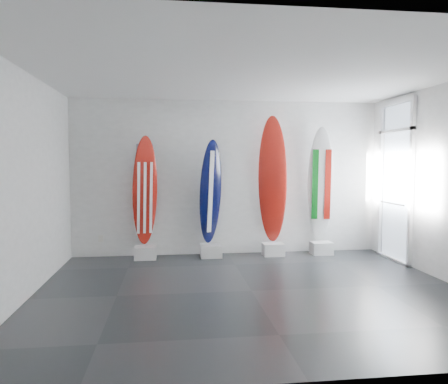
{
  "coord_description": "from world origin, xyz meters",
  "views": [
    {
      "loc": [
        -1.11,
        -5.76,
        1.8
      ],
      "look_at": [
        -0.22,
        1.4,
        1.3
      ],
      "focal_mm": 34.09,
      "sensor_mm": 36.0,
      "label": 1
    }
  ],
  "objects": [
    {
      "name": "surfboard_italy",
      "position": [
        1.81,
        2.28,
        1.36
      ],
      "size": [
        0.55,
        0.36,
        2.25
      ],
      "primitive_type": "ellipsoid",
      "rotation": [
        0.08,
        0.0,
        -0.21
      ],
      "color": "white",
      "rests_on": "display_block_italy"
    },
    {
      "name": "wall_front",
      "position": [
        0.0,
        -2.5,
        1.5
      ],
      "size": [
        6.0,
        0.0,
        6.0
      ],
      "primitive_type": "plane",
      "rotation": [
        -1.57,
        0.0,
        0.0
      ],
      "color": "silver",
      "rests_on": "ground"
    },
    {
      "name": "surfboard_navy",
      "position": [
        -0.37,
        2.28,
        1.23
      ],
      "size": [
        0.53,
        0.43,
        2.0
      ],
      "primitive_type": "ellipsoid",
      "rotation": [
        0.1,
        0.0,
        0.37
      ],
      "color": "black",
      "rests_on": "display_block_navy"
    },
    {
      "name": "floor",
      "position": [
        0.0,
        0.0,
        0.0
      ],
      "size": [
        6.0,
        6.0,
        0.0
      ],
      "primitive_type": "plane",
      "color": "black",
      "rests_on": "ground"
    },
    {
      "name": "display_block_navy",
      "position": [
        -0.37,
        2.18,
        0.12
      ],
      "size": [
        0.4,
        0.3,
        0.24
      ],
      "primitive_type": "cube",
      "color": "white",
      "rests_on": "floor"
    },
    {
      "name": "surfboard_swiss",
      "position": [
        0.84,
        2.28,
        1.46
      ],
      "size": [
        0.62,
        0.47,
        2.45
      ],
      "primitive_type": "ellipsoid",
      "rotation": [
        0.09,
        0.0,
        -0.35
      ],
      "color": "#9F170F",
      "rests_on": "display_block_swiss"
    },
    {
      "name": "glass_door",
      "position": [
        2.97,
        1.55,
        1.43
      ],
      "size": [
        0.12,
        1.16,
        2.85
      ],
      "primitive_type": null,
      "color": "white",
      "rests_on": "floor"
    },
    {
      "name": "wall_left",
      "position": [
        -3.0,
        0.0,
        1.5
      ],
      "size": [
        0.0,
        5.0,
        5.0
      ],
      "primitive_type": "plane",
      "rotation": [
        1.57,
        0.0,
        1.57
      ],
      "color": "silver",
      "rests_on": "ground"
    },
    {
      "name": "wall_back",
      "position": [
        0.0,
        2.5,
        1.5
      ],
      "size": [
        6.0,
        0.0,
        6.0
      ],
      "primitive_type": "plane",
      "rotation": [
        1.57,
        0.0,
        0.0
      ],
      "color": "silver",
      "rests_on": "ground"
    },
    {
      "name": "ceiling",
      "position": [
        0.0,
        0.0,
        3.0
      ],
      "size": [
        6.0,
        6.0,
        0.0
      ],
      "primitive_type": "plane",
      "rotation": [
        3.14,
        0.0,
        0.0
      ],
      "color": "white",
      "rests_on": "wall_back"
    },
    {
      "name": "display_block_usa",
      "position": [
        -1.6,
        2.18,
        0.12
      ],
      "size": [
        0.4,
        0.3,
        0.24
      ],
      "primitive_type": "cube",
      "color": "white",
      "rests_on": "floor"
    },
    {
      "name": "display_block_italy",
      "position": [
        1.81,
        2.18,
        0.12
      ],
      "size": [
        0.4,
        0.3,
        0.24
      ],
      "primitive_type": "cube",
      "color": "white",
      "rests_on": "floor"
    },
    {
      "name": "wall_outlet",
      "position": [
        -2.45,
        2.48,
        0.35
      ],
      "size": [
        0.09,
        0.02,
        0.13
      ],
      "primitive_type": "cube",
      "color": "silver",
      "rests_on": "wall_back"
    },
    {
      "name": "surfboard_usa",
      "position": [
        -1.6,
        2.28,
        1.27
      ],
      "size": [
        0.53,
        0.43,
        2.06
      ],
      "primitive_type": "ellipsoid",
      "rotation": [
        0.12,
        0.0,
        0.26
      ],
      "color": "#9F170F",
      "rests_on": "display_block_usa"
    },
    {
      "name": "display_block_swiss",
      "position": [
        0.84,
        2.18,
        0.12
      ],
      "size": [
        0.4,
        0.3,
        0.24
      ],
      "primitive_type": "cube",
      "color": "white",
      "rests_on": "floor"
    }
  ]
}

